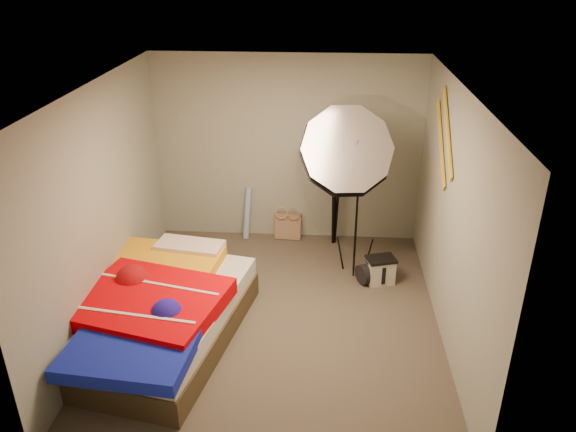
# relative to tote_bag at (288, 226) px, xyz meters

# --- Properties ---
(floor) EXTENTS (4.00, 4.00, 0.00)m
(floor) POSITION_rel_tote_bag_xyz_m (-0.01, -1.90, -0.18)
(floor) COLOR brown
(floor) RESTS_ON ground
(ceiling) EXTENTS (4.00, 4.00, 0.00)m
(ceiling) POSITION_rel_tote_bag_xyz_m (-0.01, -1.90, 2.32)
(ceiling) COLOR silver
(ceiling) RESTS_ON wall_back
(wall_back) EXTENTS (3.50, 0.00, 3.50)m
(wall_back) POSITION_rel_tote_bag_xyz_m (-0.01, 0.10, 1.07)
(wall_back) COLOR #969A8B
(wall_back) RESTS_ON floor
(wall_front) EXTENTS (3.50, 0.00, 3.50)m
(wall_front) POSITION_rel_tote_bag_xyz_m (-0.01, -3.90, 1.07)
(wall_front) COLOR #969A8B
(wall_front) RESTS_ON floor
(wall_left) EXTENTS (0.00, 4.00, 4.00)m
(wall_left) POSITION_rel_tote_bag_xyz_m (-1.76, -1.90, 1.07)
(wall_left) COLOR #969A8B
(wall_left) RESTS_ON floor
(wall_right) EXTENTS (0.00, 4.00, 4.00)m
(wall_right) POSITION_rel_tote_bag_xyz_m (1.74, -1.90, 1.07)
(wall_right) COLOR #969A8B
(wall_right) RESTS_ON floor
(tote_bag) EXTENTS (0.37, 0.18, 0.37)m
(tote_bag) POSITION_rel_tote_bag_xyz_m (0.00, 0.00, 0.00)
(tote_bag) COLOR tan
(tote_bag) RESTS_ON floor
(wrapping_roll) EXTENTS (0.16, 0.22, 0.73)m
(wrapping_roll) POSITION_rel_tote_bag_xyz_m (-0.56, 0.00, 0.18)
(wrapping_roll) COLOR #527FB9
(wrapping_roll) RESTS_ON floor
(camera_case) EXTENTS (0.36, 0.30, 0.31)m
(camera_case) POSITION_rel_tote_bag_xyz_m (1.18, -1.09, -0.02)
(camera_case) COLOR beige
(camera_case) RESTS_ON floor
(duffel_bag) EXTENTS (0.47, 0.41, 0.25)m
(duffel_bag) POSITION_rel_tote_bag_xyz_m (1.12, -1.05, -0.06)
(duffel_bag) COLOR black
(duffel_bag) RESTS_ON floor
(wall_stripe_upper) EXTENTS (0.02, 0.91, 0.78)m
(wall_stripe_upper) POSITION_rel_tote_bag_xyz_m (1.72, -1.30, 1.77)
(wall_stripe_upper) COLOR gold
(wall_stripe_upper) RESTS_ON wall_right
(wall_stripe_lower) EXTENTS (0.02, 0.91, 0.78)m
(wall_stripe_lower) POSITION_rel_tote_bag_xyz_m (1.72, -1.05, 1.57)
(wall_stripe_lower) COLOR gold
(wall_stripe_lower) RESTS_ON wall_right
(bed) EXTENTS (1.90, 2.51, 0.64)m
(bed) POSITION_rel_tote_bag_xyz_m (-1.19, -2.34, 0.14)
(bed) COLOR #483924
(bed) RESTS_ON floor
(photo_umbrella) EXTENTS (1.27, 0.90, 2.23)m
(photo_umbrella) POSITION_rel_tote_bag_xyz_m (0.71, -0.98, 1.42)
(photo_umbrella) COLOR black
(photo_umbrella) RESTS_ON floor
(camera_tripod) EXTENTS (0.08, 0.08, 1.32)m
(camera_tripod) POSITION_rel_tote_bag_xyz_m (0.63, -0.10, 0.58)
(camera_tripod) COLOR black
(camera_tripod) RESTS_ON floor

